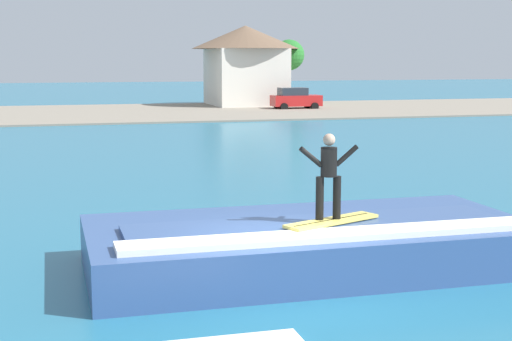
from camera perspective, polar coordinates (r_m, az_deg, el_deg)
The scene contains 8 objects.
ground_plane at distance 14.15m, azimuth 1.64°, elevation -8.98°, with size 260.00×260.00×0.00m, color #236886.
wave_crest at distance 15.54m, azimuth 4.11°, elevation -5.55°, with size 8.98×4.23×1.03m.
surfboard at distance 15.00m, azimuth 5.75°, elevation -3.81°, with size 2.18×1.28×0.06m.
surfer at distance 14.85m, azimuth 5.51°, elevation -0.07°, with size 1.23×0.32×1.70m.
shoreline_bank at distance 60.40m, azimuth -11.62°, elevation 4.27°, with size 120.00×20.67×0.12m.
car_far_shore at distance 63.90m, azimuth 2.98°, elevation 5.45°, with size 4.14×2.06×1.86m.
house_gabled_white at distance 68.85m, azimuth -0.81°, elevation 8.35°, with size 9.73×9.73×7.22m.
tree_tall_bare at distance 70.82m, azimuth 2.51°, elevation 8.65°, with size 2.85×2.85×6.04m.
Camera 1 is at (-3.97, -12.91, 4.23)m, focal length 53.01 mm.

